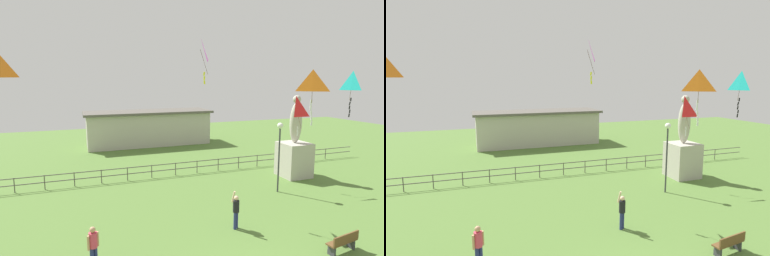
# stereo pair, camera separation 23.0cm
# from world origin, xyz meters

# --- Properties ---
(statue_monument) EXTENTS (1.99, 1.99, 5.90)m
(statue_monument) POSITION_xyz_m (9.26, 10.85, 1.75)
(statue_monument) COLOR #B2AD9E
(statue_monument) RESTS_ON ground_plane
(lamppost) EXTENTS (0.36, 0.36, 4.38)m
(lamppost) POSITION_xyz_m (6.20, 8.49, 3.19)
(lamppost) COLOR #38383D
(lamppost) RESTS_ON ground_plane
(park_bench) EXTENTS (1.54, 0.62, 0.85)m
(park_bench) POSITION_xyz_m (4.46, 1.64, 0.46)
(park_bench) COLOR brown
(park_bench) RESTS_ON ground_plane
(person_0) EXTENTS (0.43, 0.31, 1.63)m
(person_0) POSITION_xyz_m (-5.06, 4.04, 0.94)
(person_0) COLOR navy
(person_0) RESTS_ON ground_plane
(person_1) EXTENTS (0.50, 0.34, 1.90)m
(person_1) POSITION_xyz_m (1.38, 5.01, 0.95)
(person_1) COLOR navy
(person_1) RESTS_ON ground_plane
(kite_2) EXTENTS (0.90, 0.80, 2.28)m
(kite_2) POSITION_xyz_m (3.65, 3.00, 6.81)
(kite_2) COLOR orange
(kite_3) EXTENTS (0.75, 1.08, 2.41)m
(kite_3) POSITION_xyz_m (0.79, 8.10, 8.45)
(kite_3) COLOR #B22DB2
(kite_6) EXTENTS (0.59, 0.90, 2.54)m
(kite_6) POSITION_xyz_m (9.03, 5.99, 6.80)
(kite_6) COLOR #19B2B2
(kite_7) EXTENTS (0.87, 1.06, 2.52)m
(kite_7) POSITION_xyz_m (8.03, 9.40, 5.16)
(kite_7) COLOR red
(waterfront_railing) EXTENTS (36.06, 0.06, 0.95)m
(waterfront_railing) POSITION_xyz_m (-0.39, 14.00, 0.63)
(waterfront_railing) COLOR #4C4742
(waterfront_railing) RESTS_ON ground_plane
(pavilion_building) EXTENTS (13.50, 4.64, 3.67)m
(pavilion_building) POSITION_xyz_m (1.88, 26.00, 1.86)
(pavilion_building) COLOR #B7B2A3
(pavilion_building) RESTS_ON ground_plane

